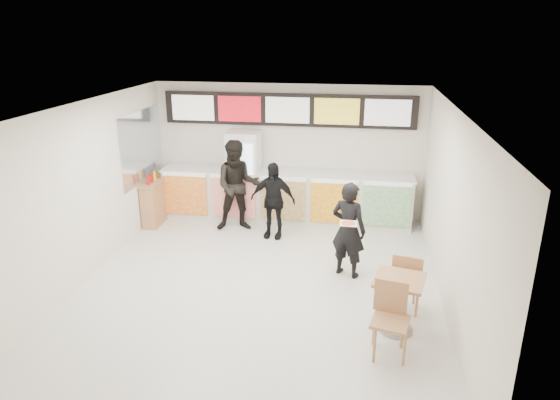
% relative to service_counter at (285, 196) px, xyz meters
% --- Properties ---
extents(floor, '(7.00, 7.00, 0.00)m').
position_rel_service_counter_xyz_m(floor, '(-0.00, -3.09, -0.57)').
color(floor, beige).
rests_on(floor, ground).
extents(ceiling, '(7.00, 7.00, 0.00)m').
position_rel_service_counter_xyz_m(ceiling, '(-0.00, -3.09, 2.43)').
color(ceiling, white).
rests_on(ceiling, wall_back).
extents(wall_back, '(6.00, 0.00, 6.00)m').
position_rel_service_counter_xyz_m(wall_back, '(-0.00, 0.41, 0.93)').
color(wall_back, silver).
rests_on(wall_back, floor).
extents(wall_left, '(0.00, 7.00, 7.00)m').
position_rel_service_counter_xyz_m(wall_left, '(-3.00, -3.09, 0.93)').
color(wall_left, silver).
rests_on(wall_left, floor).
extents(wall_right, '(0.00, 7.00, 7.00)m').
position_rel_service_counter_xyz_m(wall_right, '(3.00, -3.09, 0.93)').
color(wall_right, silver).
rests_on(wall_right, floor).
extents(service_counter, '(5.56, 0.77, 1.14)m').
position_rel_service_counter_xyz_m(service_counter, '(0.00, 0.00, 0.00)').
color(service_counter, silver).
rests_on(service_counter, floor).
extents(menu_board, '(5.50, 0.14, 0.70)m').
position_rel_service_counter_xyz_m(menu_board, '(0.00, 0.32, 1.88)').
color(menu_board, black).
rests_on(menu_board, wall_back).
extents(drinks_fridge, '(0.70, 0.67, 2.00)m').
position_rel_service_counter_xyz_m(drinks_fridge, '(-0.93, 0.02, 0.43)').
color(drinks_fridge, white).
rests_on(drinks_fridge, floor).
extents(mirror_panel, '(0.01, 2.00, 1.50)m').
position_rel_service_counter_xyz_m(mirror_panel, '(-2.99, -0.64, 1.18)').
color(mirror_panel, '#B2B7BF').
rests_on(mirror_panel, wall_left).
extents(customer_main, '(0.74, 0.62, 1.71)m').
position_rel_service_counter_xyz_m(customer_main, '(1.47, -2.40, 0.28)').
color(customer_main, black).
rests_on(customer_main, floor).
extents(customer_left, '(1.10, 0.95, 1.95)m').
position_rel_service_counter_xyz_m(customer_left, '(-0.92, -0.65, 0.40)').
color(customer_left, black).
rests_on(customer_left, floor).
extents(customer_mid, '(0.97, 0.47, 1.60)m').
position_rel_service_counter_xyz_m(customer_mid, '(-0.12, -0.94, 0.23)').
color(customer_mid, black).
rests_on(customer_mid, floor).
extents(pizza_slice, '(0.36, 0.36, 0.02)m').
position_rel_service_counter_xyz_m(pizza_slice, '(1.47, -2.85, 0.58)').
color(pizza_slice, beige).
rests_on(pizza_slice, customer_main).
extents(cafe_table, '(0.83, 1.76, 0.99)m').
position_rel_service_counter_xyz_m(cafe_table, '(2.23, -4.01, 0.01)').
color(cafe_table, tan).
rests_on(cafe_table, floor).
extents(condiment_ledge, '(0.35, 0.86, 1.15)m').
position_rel_service_counter_xyz_m(condiment_ledge, '(-2.82, -0.63, -0.08)').
color(condiment_ledge, tan).
rests_on(condiment_ledge, floor).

